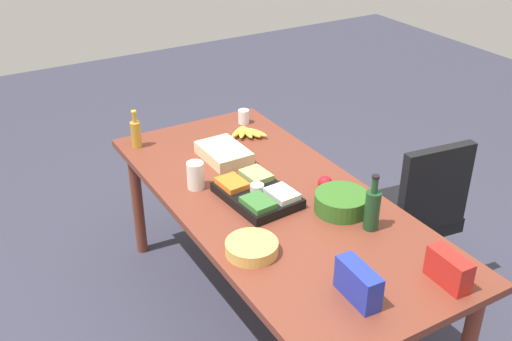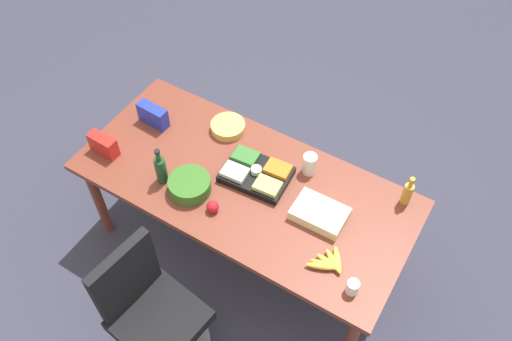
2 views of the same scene
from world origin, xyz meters
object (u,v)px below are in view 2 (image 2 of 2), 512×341
(conference_table, at_px, (245,190))
(salad_bowl, at_px, (190,185))
(office_chair, at_px, (155,319))
(dressing_bottle, at_px, (407,193))
(banana_bunch, at_px, (329,263))
(veggie_tray, at_px, (256,173))
(mayo_jar, at_px, (310,164))
(chip_bag_blue, at_px, (153,115))
(chip_bag_red, at_px, (103,145))
(wine_bottle, at_px, (161,169))
(apple_red, at_px, (213,207))
(paper_cup, at_px, (353,287))
(sheet_cake, at_px, (320,213))
(chip_bowl, at_px, (228,127))

(conference_table, distance_m, salad_bowl, 0.37)
(office_chair, bearing_deg, dressing_bottle, -128.00)
(banana_bunch, relative_size, veggie_tray, 0.49)
(veggie_tray, bearing_deg, mayo_jar, -140.76)
(chip_bag_blue, xyz_separation_m, banana_bunch, (-1.53, 0.37, -0.05))
(office_chair, bearing_deg, salad_bowl, -75.98)
(conference_table, height_order, chip_bag_red, chip_bag_red)
(wine_bottle, xyz_separation_m, salad_bowl, (-0.19, -0.03, -0.06))
(apple_red, xyz_separation_m, paper_cup, (-0.95, 0.05, 0.01))
(conference_table, distance_m, wine_bottle, 0.55)
(banana_bunch, distance_m, mayo_jar, 0.68)
(sheet_cake, distance_m, salad_bowl, 0.82)
(chip_bag_blue, distance_m, banana_bunch, 1.57)
(conference_table, bearing_deg, veggie_tray, -116.05)
(banana_bunch, relative_size, chip_bowl, 0.92)
(wine_bottle, relative_size, mayo_jar, 1.94)
(apple_red, xyz_separation_m, sheet_cake, (-0.57, -0.29, -0.00))
(banana_bunch, relative_size, dressing_bottle, 0.94)
(veggie_tray, height_order, salad_bowl, salad_bowl)
(chip_bowl, bearing_deg, mayo_jar, 176.92)
(veggie_tray, distance_m, chip_bag_red, 1.02)
(paper_cup, relative_size, chip_bag_red, 0.45)
(chip_bag_blue, height_order, chip_bag_red, chip_bag_blue)
(veggie_tray, distance_m, dressing_bottle, 0.93)
(sheet_cake, distance_m, chip_bag_red, 1.47)
(apple_red, relative_size, mayo_jar, 0.52)
(wine_bottle, height_order, paper_cup, wine_bottle)
(chip_bag_blue, xyz_separation_m, chip_bowl, (-0.47, -0.21, -0.05))
(office_chair, height_order, sheet_cake, office_chair)
(chip_bag_blue, bearing_deg, banana_bunch, 166.54)
(sheet_cake, bearing_deg, office_chair, 56.32)
(wine_bottle, bearing_deg, veggie_tray, -146.32)
(salad_bowl, distance_m, mayo_jar, 0.77)
(dressing_bottle, distance_m, paper_cup, 0.72)
(office_chair, xyz_separation_m, wine_bottle, (0.36, -0.65, 0.53))
(sheet_cake, height_order, salad_bowl, salad_bowl)
(sheet_cake, xyz_separation_m, chip_bowl, (0.86, -0.31, -0.01))
(apple_red, height_order, chip_bag_red, chip_bag_red)
(office_chair, bearing_deg, chip_bag_red, -37.56)
(dressing_bottle, bearing_deg, banana_bunch, 72.45)
(conference_table, xyz_separation_m, dressing_bottle, (-0.92, -0.39, 0.17))
(conference_table, distance_m, chip_bowl, 0.49)
(sheet_cake, xyz_separation_m, banana_bunch, (-0.20, 0.26, -0.01))
(paper_cup, xyz_separation_m, salad_bowl, (1.16, -0.10, 0.00))
(apple_red, xyz_separation_m, chip_bag_red, (0.87, -0.02, 0.03))
(chip_bag_blue, relative_size, wine_bottle, 0.78)
(wine_bottle, relative_size, dressing_bottle, 1.23)
(chip_bag_blue, relative_size, sheet_cake, 0.69)
(dressing_bottle, bearing_deg, mayo_jar, 8.75)
(mayo_jar, bearing_deg, paper_cup, 133.65)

